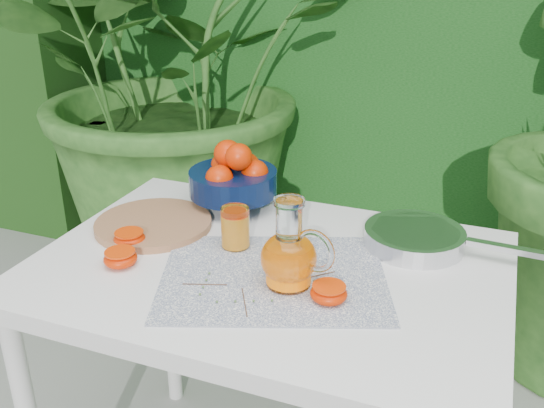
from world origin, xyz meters
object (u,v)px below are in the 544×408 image
at_px(fruit_bowl, 234,177).
at_px(saute_pan, 416,237).
at_px(juice_pitcher, 290,256).
at_px(white_table, 269,295).
at_px(cutting_board, 153,224).

relative_size(fruit_bowl, saute_pan, 0.68).
bearing_deg(juice_pitcher, fruit_bowl, 129.58).
bearing_deg(juice_pitcher, white_table, 135.06).
bearing_deg(fruit_bowl, juice_pitcher, -50.42).
height_order(cutting_board, saute_pan, saute_pan).
relative_size(cutting_board, juice_pitcher, 1.51).
height_order(white_table, saute_pan, saute_pan).
bearing_deg(cutting_board, white_table, -10.89).
distance_m(white_table, juice_pitcher, 0.18).
distance_m(cutting_board, juice_pitcher, 0.42).
bearing_deg(fruit_bowl, cutting_board, -124.68).
xyz_separation_m(juice_pitcher, saute_pan, (0.21, 0.26, -0.04)).
bearing_deg(juice_pitcher, saute_pan, 51.76).
xyz_separation_m(white_table, cutting_board, (-0.32, 0.06, 0.09)).
bearing_deg(juice_pitcher, cutting_board, 161.16).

